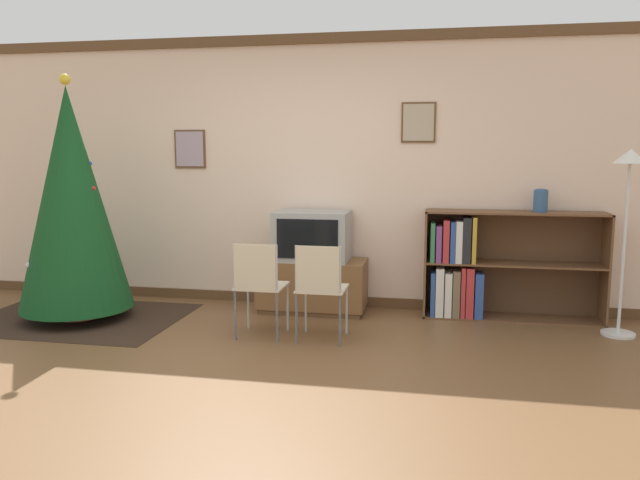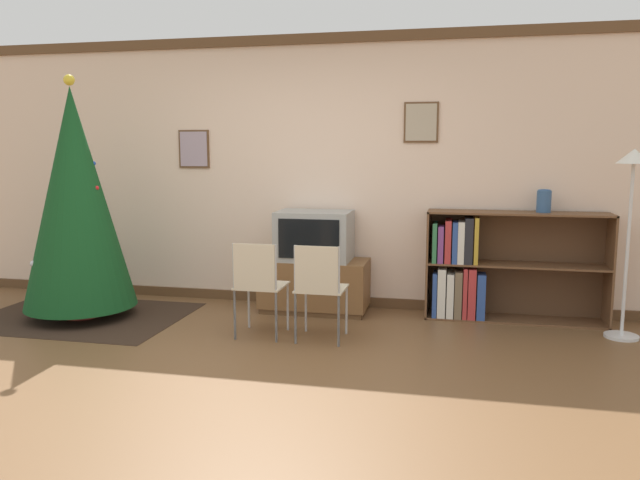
{
  "view_description": "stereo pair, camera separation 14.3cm",
  "coord_description": "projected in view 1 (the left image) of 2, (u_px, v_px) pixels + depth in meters",
  "views": [
    {
      "loc": [
        1.35,
        -4.0,
        1.59
      ],
      "look_at": [
        0.35,
        1.18,
        0.81
      ],
      "focal_mm": 35.0,
      "sensor_mm": 36.0,
      "label": 1
    },
    {
      "loc": [
        1.49,
        -3.97,
        1.59
      ],
      "look_at": [
        0.35,
        1.18,
        0.81
      ],
      "focal_mm": 35.0,
      "sensor_mm": 36.0,
      "label": 2
    }
  ],
  "objects": [
    {
      "name": "area_rug",
      "position": [
        79.0,
        318.0,
        5.89
      ],
      "size": [
        1.93,
        1.44,
        0.01
      ],
      "color": "#332319",
      "rests_on": "ground_plane"
    },
    {
      "name": "vase",
      "position": [
        541.0,
        200.0,
        5.71
      ],
      "size": [
        0.13,
        0.13,
        0.21
      ],
      "color": "#335684",
      "rests_on": "bookshelf"
    },
    {
      "name": "ground_plane",
      "position": [
        240.0,
        377.0,
        4.37
      ],
      "size": [
        24.0,
        24.0,
        0.0
      ],
      "primitive_type": "plane",
      "color": "brown"
    },
    {
      "name": "christmas_tree",
      "position": [
        72.0,
        200.0,
        5.73
      ],
      "size": [
        1.03,
        1.03,
        2.25
      ],
      "color": "maroon",
      "rests_on": "area_rug"
    },
    {
      "name": "folding_chair_left",
      "position": [
        259.0,
        283.0,
        5.21
      ],
      "size": [
        0.4,
        0.4,
        0.82
      ],
      "color": "beige",
      "rests_on": "ground_plane"
    },
    {
      "name": "folding_chair_right",
      "position": [
        320.0,
        286.0,
        5.11
      ],
      "size": [
        0.4,
        0.4,
        0.82
      ],
      "color": "beige",
      "rests_on": "ground_plane"
    },
    {
      "name": "television",
      "position": [
        312.0,
        236.0,
        6.05
      ],
      "size": [
        0.71,
        0.49,
        0.48
      ],
      "color": "#9E9E99",
      "rests_on": "tv_console"
    },
    {
      "name": "wall_back",
      "position": [
        305.0,
        172.0,
        6.3
      ],
      "size": [
        8.41,
        0.11,
        2.7
      ],
      "color": "beige",
      "rests_on": "ground_plane"
    },
    {
      "name": "standing_lamp",
      "position": [
        628.0,
        193.0,
        5.18
      ],
      "size": [
        0.28,
        0.28,
        1.59
      ],
      "color": "silver",
      "rests_on": "ground_plane"
    },
    {
      "name": "tv_console",
      "position": [
        313.0,
        285.0,
        6.12
      ],
      "size": [
        1.04,
        0.5,
        0.51
      ],
      "color": "brown",
      "rests_on": "ground_plane"
    },
    {
      "name": "bookshelf",
      "position": [
        480.0,
        267.0,
        5.87
      ],
      "size": [
        1.63,
        0.36,
        1.02
      ],
      "color": "brown",
      "rests_on": "ground_plane"
    }
  ]
}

